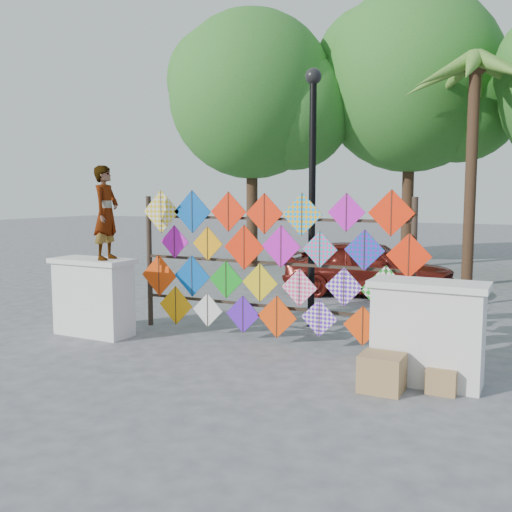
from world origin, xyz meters
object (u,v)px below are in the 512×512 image
sedan (369,268)px  vendor_woman (106,213)px  kite_rack (266,264)px  lamppost (312,173)px

sedan → vendor_woman: bearing=150.3°
sedan → kite_rack: bearing=172.2°
kite_rack → lamppost: (0.26, 1.27, 1.46)m
vendor_woman → lamppost: lamppost is taller
vendor_woman → lamppost: (2.68, 2.20, 0.66)m
kite_rack → vendor_woman: vendor_woman is taller
vendor_woman → sedan: bearing=-37.8°
vendor_woman → kite_rack: bearing=-80.9°
sedan → lamppost: (-0.06, -3.46, 2.04)m
sedan → lamppost: bearing=175.1°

